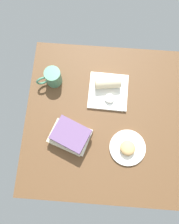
% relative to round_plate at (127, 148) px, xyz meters
% --- Properties ---
extents(dining_table, '(1.10, 0.90, 0.04)m').
position_rel_round_plate_xyz_m(dining_table, '(0.02, -0.15, -0.03)').
color(dining_table, brown).
rests_on(dining_table, ground).
extents(round_plate, '(0.19, 0.19, 0.01)m').
position_rel_round_plate_xyz_m(round_plate, '(0.00, 0.00, 0.00)').
color(round_plate, white).
rests_on(round_plate, dining_table).
extents(scone_pastry, '(0.11, 0.11, 0.05)m').
position_rel_round_plate_xyz_m(scone_pastry, '(0.00, 0.01, 0.03)').
color(scone_pastry, '#DCAE6D').
rests_on(scone_pastry, round_plate).
extents(square_plate, '(0.22, 0.22, 0.02)m').
position_rel_round_plate_xyz_m(square_plate, '(0.12, -0.31, 0.00)').
color(square_plate, white).
rests_on(square_plate, dining_table).
extents(sauce_cup, '(0.05, 0.05, 0.02)m').
position_rel_round_plate_xyz_m(sauce_cup, '(0.11, -0.26, 0.02)').
color(sauce_cup, silver).
rests_on(sauce_cup, square_plate).
extents(breakfast_wrap, '(0.15, 0.09, 0.07)m').
position_rel_round_plate_xyz_m(breakfast_wrap, '(0.13, -0.35, 0.04)').
color(breakfast_wrap, beige).
rests_on(breakfast_wrap, square_plate).
extents(book_stack, '(0.24, 0.20, 0.09)m').
position_rel_round_plate_xyz_m(book_stack, '(0.31, -0.03, 0.04)').
color(book_stack, silver).
rests_on(book_stack, dining_table).
extents(coffee_mug, '(0.14, 0.09, 0.10)m').
position_rel_round_plate_xyz_m(coffee_mug, '(0.44, -0.36, 0.05)').
color(coffee_mug, '#4C8C6B').
rests_on(coffee_mug, dining_table).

